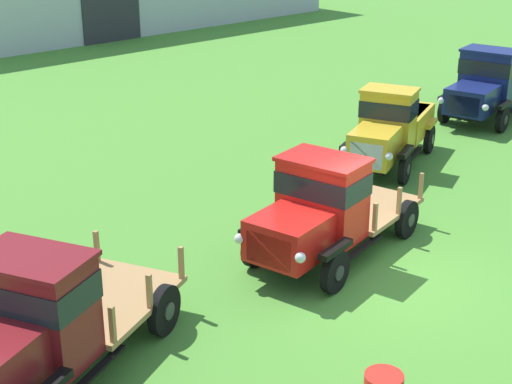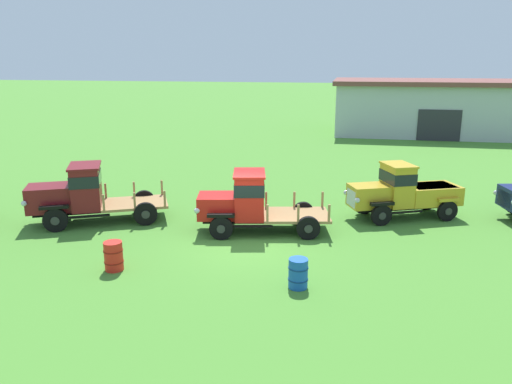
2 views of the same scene
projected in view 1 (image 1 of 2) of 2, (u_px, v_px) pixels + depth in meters
ground_plane at (381, 280)px, 15.27m from camera, size 240.00×240.00×0.00m
vintage_truck_second_in_line at (29, 330)px, 11.38m from camera, size 5.45×3.74×2.28m
vintage_truck_midrow_center at (320, 210)px, 15.64m from camera, size 5.08×2.76×2.22m
vintage_truck_far_side at (390, 127)px, 21.16m from camera, size 4.69×3.04×2.21m
vintage_truck_back_of_row at (490, 84)px, 25.49m from camera, size 5.15×2.87×2.31m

